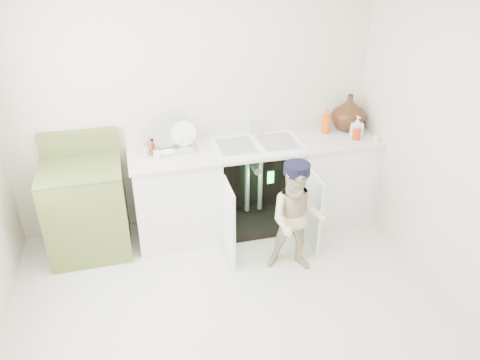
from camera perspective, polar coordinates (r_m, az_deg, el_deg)
name	(u,v)px	position (r m, az deg, el deg)	size (l,w,h in m)	color
ground	(231,313)	(3.92, -1.07, -15.94)	(3.50, 3.50, 0.00)	#B9B4A2
room_shell	(230,178)	(3.16, -1.28, 0.29)	(6.00, 5.50, 1.26)	beige
counter_run	(260,181)	(4.69, 2.47, -0.16)	(2.44, 1.02, 1.26)	white
avocado_stove	(87,207)	(4.55, -18.18, -3.19)	(0.71, 0.65, 1.10)	olive
repair_worker	(297,218)	(4.07, 6.95, -4.68)	(0.60, 0.70, 1.04)	beige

